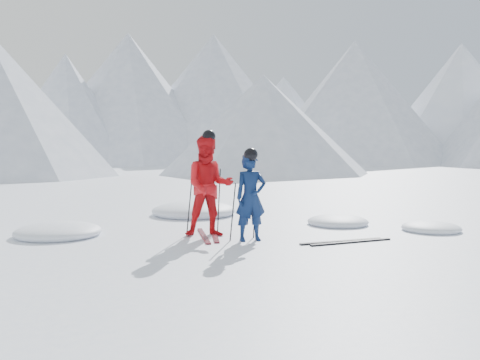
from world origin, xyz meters
TOP-DOWN VIEW (x-y plane):
  - ground at (0.00, 0.00)m, footprint 160.00×160.00m
  - mountain_range at (5.71, 35.31)m, footprint 106.15×62.94m
  - skier_blue at (-1.56, -0.10)m, footprint 0.66×0.51m
  - skier_red at (-2.00, 0.74)m, footprint 1.17×1.06m
  - pole_blue_left at (-1.86, 0.05)m, footprint 0.11×0.08m
  - pole_blue_right at (-1.31, 0.15)m, footprint 0.11×0.07m
  - pole_red_left at (-2.30, 0.99)m, footprint 0.13×0.10m
  - pole_red_right at (-1.70, 0.89)m, footprint 0.13×0.09m
  - ski_worn_left at (-2.12, 0.74)m, footprint 0.69×1.62m
  - ski_worn_right at (-1.88, 0.74)m, footprint 0.80×1.58m
  - ski_loose_a at (-0.20, -1.08)m, footprint 1.69×0.39m
  - ski_loose_b at (-0.10, -1.23)m, footprint 1.70×0.33m
  - snow_lumps at (-1.23, 2.50)m, footprint 8.27×6.49m

SIDE VIEW (x-z plane):
  - ground at x=0.00m, z-range 0.00..0.00m
  - snow_lumps at x=-1.23m, z-range -0.24..0.24m
  - ski_worn_left at x=-2.12m, z-range 0.00..0.03m
  - ski_worn_right at x=-1.88m, z-range 0.00..0.03m
  - ski_loose_a at x=-0.20m, z-range 0.00..0.03m
  - ski_loose_b at x=-0.10m, z-range 0.00..0.03m
  - pole_blue_left at x=-1.86m, z-range 0.00..1.08m
  - pole_blue_right at x=-1.31m, z-range 0.00..1.08m
  - pole_red_left at x=-2.30m, z-range 0.00..1.31m
  - pole_red_right at x=-1.70m, z-range 0.00..1.31m
  - skier_blue at x=-1.56m, z-range 0.00..1.62m
  - skier_red at x=-2.00m, z-range 0.00..1.97m
  - mountain_range at x=5.71m, z-range -1.04..14.49m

